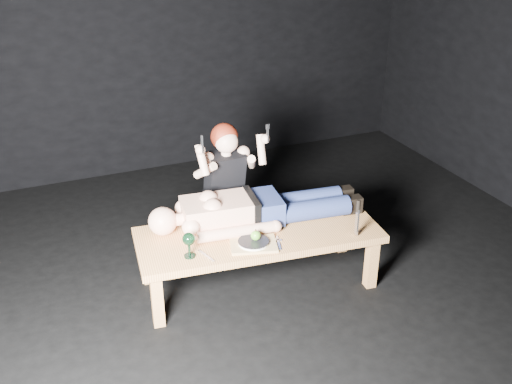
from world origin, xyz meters
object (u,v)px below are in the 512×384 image
(serving_tray, at_px, (253,244))
(lying_man, at_px, (259,205))
(kneeling_woman, at_px, (222,186))
(carving_knife, at_px, (357,218))
(table, at_px, (259,258))
(goblet, at_px, (189,245))

(serving_tray, bearing_deg, lying_man, 60.37)
(kneeling_woman, bearing_deg, carving_knife, -53.83)
(table, height_order, serving_tray, serving_tray)
(kneeling_woman, distance_m, serving_tray, 0.74)
(lying_man, height_order, goblet, lying_man)
(lying_man, height_order, serving_tray, lying_man)
(serving_tray, relative_size, goblet, 1.76)
(goblet, xyz_separation_m, carving_knife, (1.18, -0.20, 0.05))
(serving_tray, distance_m, goblet, 0.46)
(serving_tray, height_order, carving_knife, carving_knife)
(kneeling_woman, xyz_separation_m, goblet, (-0.48, -0.69, -0.04))
(table, xyz_separation_m, serving_tray, (-0.11, -0.16, 0.23))
(table, distance_m, carving_knife, 0.79)
(table, height_order, lying_man, lying_man)
(carving_knife, bearing_deg, goblet, 176.66)
(serving_tray, relative_size, carving_knife, 1.12)
(table, bearing_deg, goblet, -161.60)
(serving_tray, bearing_deg, kneeling_woman, 87.29)
(goblet, bearing_deg, serving_tray, -4.80)
(serving_tray, bearing_deg, carving_knife, -12.55)
(serving_tray, xyz_separation_m, carving_knife, (0.73, -0.16, 0.13))
(table, xyz_separation_m, kneeling_woman, (-0.07, 0.57, 0.35))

